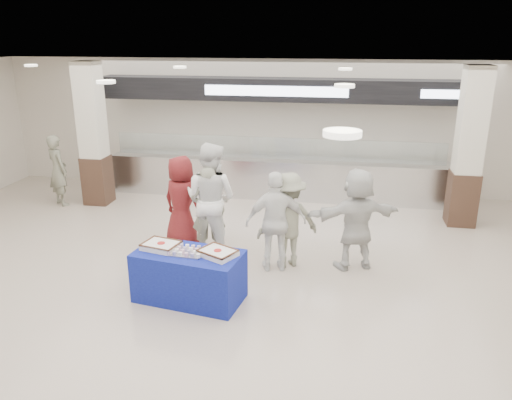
% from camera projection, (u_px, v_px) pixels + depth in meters
% --- Properties ---
extents(ground, '(14.00, 14.00, 0.00)m').
position_uv_depth(ground, '(225.00, 311.00, 7.11)').
color(ground, beige).
rests_on(ground, ground).
extents(serving_line, '(8.70, 0.85, 2.80)m').
position_uv_depth(serving_line, '(277.00, 149.00, 11.78)').
color(serving_line, silver).
rests_on(serving_line, ground).
extents(column_left, '(0.55, 0.55, 3.20)m').
position_uv_depth(column_left, '(93.00, 138.00, 11.20)').
color(column_left, '#342117').
rests_on(column_left, ground).
extents(column_right, '(0.55, 0.55, 3.20)m').
position_uv_depth(column_right, '(468.00, 152.00, 9.90)').
color(column_right, '#342117').
rests_on(column_right, ground).
extents(display_table, '(1.66, 1.02, 0.75)m').
position_uv_depth(display_table, '(189.00, 276.00, 7.31)').
color(display_table, '#152595').
rests_on(display_table, ground).
extents(sheet_cake_left, '(0.59, 0.50, 0.10)m').
position_uv_depth(sheet_cake_left, '(161.00, 245.00, 7.32)').
color(sheet_cake_left, white).
rests_on(sheet_cake_left, display_table).
extents(sheet_cake_right, '(0.62, 0.57, 0.10)m').
position_uv_depth(sheet_cake_right, '(218.00, 252.00, 7.08)').
color(sheet_cake_right, white).
rests_on(sheet_cake_right, display_table).
extents(cupcake_tray, '(0.47, 0.37, 0.07)m').
position_uv_depth(cupcake_tray, '(187.00, 251.00, 7.16)').
color(cupcake_tray, '#A6A6AA').
rests_on(cupcake_tray, display_table).
extents(civilian_maroon, '(0.97, 0.83, 1.69)m').
position_uv_depth(civilian_maroon, '(182.00, 201.00, 9.11)').
color(civilian_maroon, maroon).
rests_on(civilian_maroon, ground).
extents(soldier_a, '(0.67, 0.52, 1.63)m').
position_uv_depth(soldier_a, '(208.00, 212.00, 8.67)').
color(soldier_a, slate).
rests_on(soldier_a, ground).
extents(chef_tall, '(1.14, 1.00, 2.00)m').
position_uv_depth(chef_tall, '(211.00, 199.00, 8.74)').
color(chef_tall, white).
rests_on(chef_tall, ground).
extents(chef_short, '(1.06, 0.65, 1.69)m').
position_uv_depth(chef_short, '(276.00, 222.00, 8.11)').
color(chef_short, white).
rests_on(chef_short, ground).
extents(soldier_b, '(1.20, 0.97, 1.62)m').
position_uv_depth(soldier_b, '(288.00, 220.00, 8.29)').
color(soldier_b, slate).
rests_on(soldier_b, ground).
extents(civilian_white, '(1.68, 1.05, 1.72)m').
position_uv_depth(civilian_white, '(356.00, 219.00, 8.18)').
color(civilian_white, silver).
rests_on(civilian_white, ground).
extents(soldier_bg, '(0.71, 0.65, 1.62)m').
position_uv_depth(soldier_bg, '(58.00, 170.00, 11.31)').
color(soldier_bg, slate).
rests_on(soldier_bg, ground).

